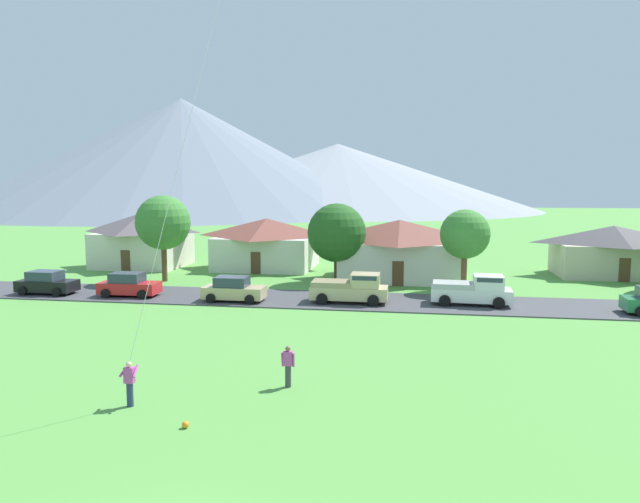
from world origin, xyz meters
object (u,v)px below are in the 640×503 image
Objects in this scene: pickup_truck_white_east_side at (473,290)px; watcher_person at (288,366)px; house_rightmost at (142,239)px; soccer_ball at (185,425)px; parked_car_tan_mid_east at (234,289)px; pickup_truck_sand_west_side at (351,288)px; tree_center at (465,234)px; house_left_center at (613,250)px; tree_right_of_center at (163,223)px; tree_near_left at (337,233)px; parked_car_red_mid_west at (129,285)px; parked_car_black_east_end at (47,283)px; house_leftmost at (267,242)px; house_right_center at (399,248)px.

pickup_truck_white_east_side is 19.18m from watcher_person.
house_rightmost is 39.91m from soccer_ball.
soccer_ball is (4.74, -19.94, -0.75)m from parked_car_tan_mid_east.
tree_center is at bearing 36.45° from pickup_truck_sand_west_side.
watcher_person is at bearing -92.70° from pickup_truck_sand_west_side.
house_left_center is 38.86m from tree_right_of_center.
tree_near_left is 3.90× the size of watcher_person.
soccer_ball is at bearing -76.62° from parked_car_tan_mid_east.
pickup_truck_white_east_side reaches higher than parked_car_red_mid_west.
parked_car_red_mid_west is (-37.43, -15.47, -1.45)m from house_left_center.
tree_center is 6.16m from pickup_truck_white_east_side.
parked_car_tan_mid_east is at bearing -124.36° from tree_near_left.
parked_car_black_east_end is 0.80× the size of pickup_truck_white_east_side.
house_leftmost is at bearing 68.69° from parked_car_red_mid_west.
pickup_truck_sand_west_side reaches higher than parked_car_black_east_end.
parked_car_tan_mid_east is at bearing -46.88° from house_rightmost.
watcher_person is at bearing -117.53° from pickup_truck_white_east_side.
watcher_person is 6.98× the size of soccer_ball.
tree_near_left is at bearing -17.52° from house_rightmost.
house_rightmost is at bearing 126.61° from tree_right_of_center.
tree_near_left is at bearing -148.81° from house_right_center.
pickup_truck_white_east_side is (8.09, 0.63, 0.00)m from pickup_truck_sand_west_side.
house_left_center is at bearing 17.05° from tree_near_left.
tree_right_of_center reaches higher than parked_car_tan_mid_east.
parked_car_tan_mid_east is 17.22m from watcher_person.
house_right_center is 11.69m from pickup_truck_white_east_side.
house_rightmost is 1.66× the size of pickup_truck_sand_west_side.
tree_right_of_center is at bearing -125.98° from house_leftmost.
tree_right_of_center is at bearing -166.76° from house_right_center.
tree_near_left is 0.91× the size of tree_right_of_center.
house_rightmost is at bearing 147.14° from pickup_truck_sand_west_side.
parked_car_red_mid_west is at bearing -67.04° from house_rightmost.
parked_car_red_mid_west is 2.53× the size of watcher_person.
house_left_center is 1.41× the size of tree_right_of_center.
tree_near_left reaches higher than pickup_truck_sand_west_side.
house_right_center is at bearing -18.81° from house_leftmost.
parked_car_black_east_end is at bearing -178.80° from pickup_truck_sand_west_side.
tree_center reaches higher than pickup_truck_white_east_side.
tree_right_of_center is at bearing 93.00° from parked_car_red_mid_west.
parked_car_black_east_end is (-43.80, -15.65, -1.45)m from house_left_center.
tree_near_left is 12.90m from pickup_truck_white_east_side.
tree_right_of_center reaches higher than parked_car_black_east_end.
house_rightmost is at bearing 118.32° from soccer_ball.
house_leftmost is 1.12× the size of house_rightmost.
tree_center reaches higher than house_right_center.
soccer_ball is at bearing -101.15° from house_right_center.
house_rightmost reaches higher than parked_car_red_mid_west.
parked_car_tan_mid_east is 14.32m from parked_car_black_east_end.
tree_right_of_center is 11.74m from parked_car_tan_mid_east.
house_rightmost is (-12.31, -1.05, 0.25)m from house_leftmost.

